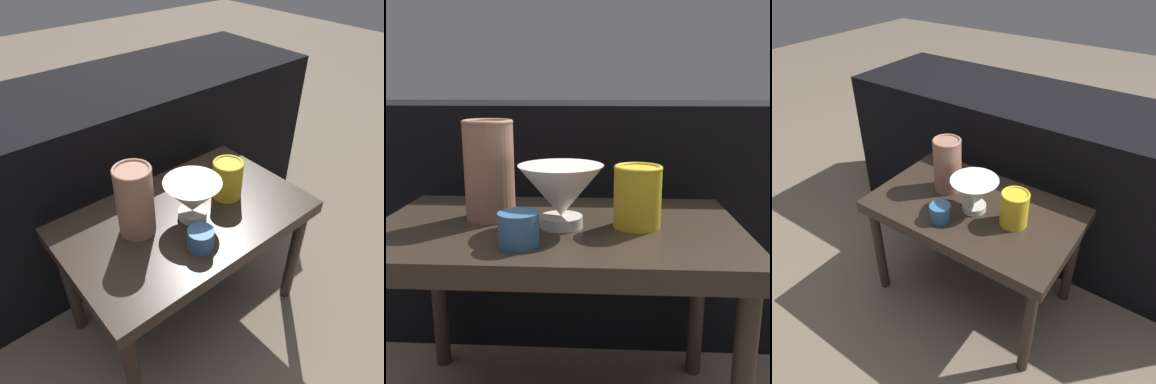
# 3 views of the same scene
# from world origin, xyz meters

# --- Properties ---
(table) EXTENTS (0.69, 0.42, 0.42)m
(table) POSITION_xyz_m (0.00, 0.00, 0.37)
(table) COLOR #2D231C
(table) RESTS_ON ground_plane
(couch_backdrop) EXTENTS (1.68, 0.50, 0.63)m
(couch_backdrop) POSITION_xyz_m (0.00, 0.51, 0.32)
(couch_backdrop) COLOR black
(couch_backdrop) RESTS_ON ground_plane
(bowl) EXTENTS (0.16, 0.16, 0.12)m
(bowl) POSITION_xyz_m (0.01, -0.02, 0.49)
(bowl) COLOR silver
(bowl) RESTS_ON table
(vase_textured_left) EXTENTS (0.10, 0.10, 0.19)m
(vase_textured_left) POSITION_xyz_m (-0.13, 0.03, 0.52)
(vase_textured_left) COLOR #996B56
(vase_textured_left) RESTS_ON table
(vase_colorful_right) EXTENTS (0.09, 0.09, 0.11)m
(vase_colorful_right) POSITION_xyz_m (0.15, -0.01, 0.48)
(vase_colorful_right) COLOR gold
(vase_colorful_right) RESTS_ON table
(cup) EXTENTS (0.07, 0.07, 0.06)m
(cup) POSITION_xyz_m (-0.05, -0.12, 0.45)
(cup) COLOR #33608E
(cup) RESTS_ON table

